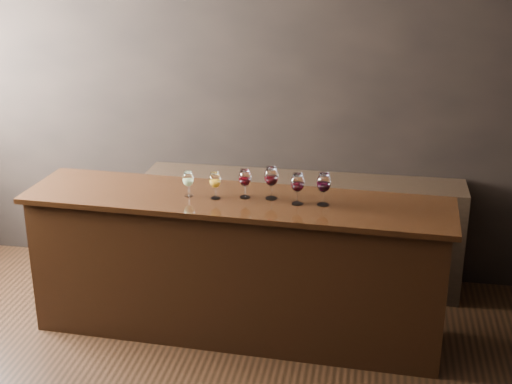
% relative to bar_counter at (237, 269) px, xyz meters
% --- Properties ---
extents(room_shell, '(5.02, 4.52, 2.81)m').
position_rel_bar_counter_xyz_m(room_shell, '(-0.62, -1.12, 1.34)').
color(room_shell, black).
rests_on(room_shell, ground).
extents(bar_counter, '(2.73, 0.70, 0.95)m').
position_rel_bar_counter_xyz_m(bar_counter, '(0.00, 0.00, 0.00)').
color(bar_counter, black).
rests_on(bar_counter, ground).
extents(bar_top, '(2.82, 0.76, 0.04)m').
position_rel_bar_counter_xyz_m(bar_top, '(0.00, 0.00, 0.49)').
color(bar_top, black).
rests_on(bar_top, bar_counter).
extents(back_bar_shelf, '(2.40, 0.40, 0.86)m').
position_rel_bar_counter_xyz_m(back_bar_shelf, '(0.34, 0.79, -0.04)').
color(back_bar_shelf, black).
rests_on(back_bar_shelf, ground).
extents(glass_white, '(0.07, 0.07, 0.17)m').
position_rel_bar_counter_xyz_m(glass_white, '(-0.31, -0.02, 0.62)').
color(glass_white, white).
rests_on(glass_white, bar_top).
extents(glass_amber, '(0.08, 0.08, 0.18)m').
position_rel_bar_counter_xyz_m(glass_amber, '(-0.13, -0.03, 0.63)').
color(glass_amber, white).
rests_on(glass_amber, bar_top).
extents(glass_red_a, '(0.08, 0.08, 0.19)m').
position_rel_bar_counter_xyz_m(glass_red_a, '(0.06, 0.02, 0.64)').
color(glass_red_a, white).
rests_on(glass_red_a, bar_top).
extents(glass_red_b, '(0.09, 0.09, 0.21)m').
position_rel_bar_counter_xyz_m(glass_red_b, '(0.22, 0.03, 0.65)').
color(glass_red_b, white).
rests_on(glass_red_b, bar_top).
extents(glass_red_c, '(0.09, 0.09, 0.20)m').
position_rel_bar_counter_xyz_m(glass_red_c, '(0.40, -0.03, 0.65)').
color(glass_red_c, white).
rests_on(glass_red_c, bar_top).
extents(glass_red_d, '(0.09, 0.09, 0.21)m').
position_rel_bar_counter_xyz_m(glass_red_d, '(0.57, -0.02, 0.65)').
color(glass_red_d, white).
rests_on(glass_red_d, bar_top).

